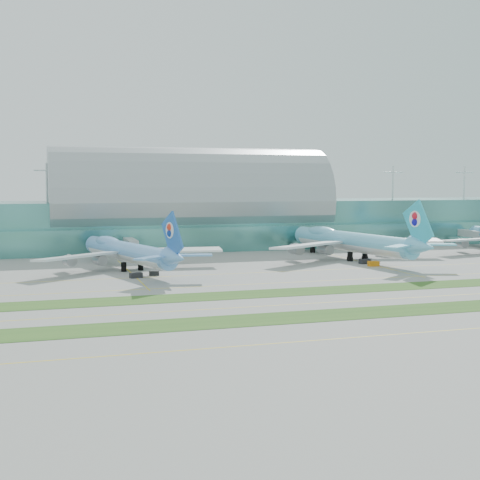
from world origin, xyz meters
name	(u,v)px	position (x,y,z in m)	size (l,w,h in m)	color
ground	(303,293)	(0.00, 0.00, 0.00)	(700.00, 700.00, 0.00)	gray
terminal	(190,214)	(0.01, 128.79, 14.23)	(340.00, 69.10, 36.00)	#3D7A75
grass_strip_near	(354,313)	(0.00, -28.00, 0.04)	(420.00, 12.00, 0.08)	#2D591E
grass_strip_far	(300,292)	(0.00, 2.00, 0.04)	(420.00, 12.00, 0.08)	#2D591E
taxiline_a	(403,334)	(0.00, -48.00, 0.01)	(420.00, 0.35, 0.01)	yellow
taxiline_b	(326,302)	(0.00, -14.00, 0.01)	(420.00, 0.35, 0.01)	yellow
taxiline_c	(279,283)	(0.00, 18.00, 0.01)	(420.00, 0.35, 0.01)	yellow
taxiline_d	(254,273)	(0.00, 40.00, 0.01)	(420.00, 0.35, 0.01)	yellow
airliner_b	(127,250)	(-36.86, 59.62, 6.22)	(62.09, 71.85, 20.15)	#68A5E6
airliner_c	(350,240)	(45.02, 64.46, 7.02)	(71.96, 82.45, 22.75)	#69C3E7
gse_c	(136,275)	(-36.89, 39.52, 0.77)	(3.59, 1.96, 1.54)	black
gse_d	(154,273)	(-30.90, 42.99, 0.71)	(3.02, 1.55, 1.41)	black
gse_e	(374,264)	(43.35, 43.37, 0.86)	(3.62, 1.91, 1.73)	orange
gse_f	(365,261)	(43.80, 50.38, 0.80)	(3.88, 2.09, 1.61)	black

